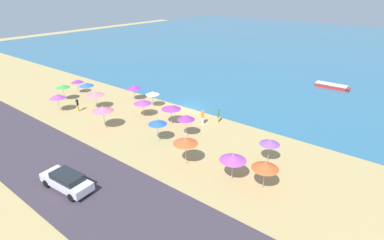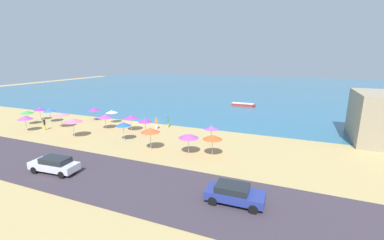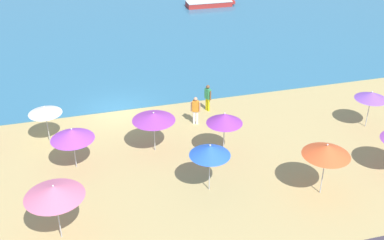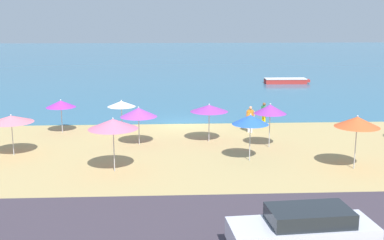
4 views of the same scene
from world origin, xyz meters
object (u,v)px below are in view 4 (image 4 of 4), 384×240
at_px(beach_umbrella_13, 139,112).
at_px(beach_umbrella_5, 250,120).
at_px(beach_umbrella_3, 11,119).
at_px(bather_2, 264,114).
at_px(beach_umbrella_4, 61,104).
at_px(beach_umbrella_2, 113,124).
at_px(beach_umbrella_12, 209,108).
at_px(beach_umbrella_1, 121,104).
at_px(bather_0, 250,118).
at_px(skiff_nearshore, 286,81).
at_px(beach_umbrella_11, 357,122).
at_px(beach_umbrella_9, 270,109).
at_px(parked_car_1, 303,229).

bearing_deg(beach_umbrella_13, beach_umbrella_5, -30.96).
distance_m(beach_umbrella_3, bather_2, 16.05).
relative_size(beach_umbrella_4, beach_umbrella_5, 0.87).
bearing_deg(beach_umbrella_2, beach_umbrella_12, 47.35).
bearing_deg(bather_2, beach_umbrella_3, -158.00).
xyz_separation_m(beach_umbrella_1, beach_umbrella_12, (5.41, -2.46, 0.12)).
relative_size(beach_umbrella_1, bather_0, 1.25).
bearing_deg(beach_umbrella_3, skiff_nearshore, 51.94).
xyz_separation_m(beach_umbrella_1, bather_2, (9.44, 1.12, -0.95)).
bearing_deg(beach_umbrella_2, beach_umbrella_5, 12.01).
bearing_deg(beach_umbrella_2, bather_2, 44.97).
height_order(beach_umbrella_4, beach_umbrella_11, beach_umbrella_11).
relative_size(beach_umbrella_3, beach_umbrella_4, 1.08).
height_order(beach_umbrella_3, bather_0, beach_umbrella_3).
distance_m(beach_umbrella_5, beach_umbrella_12, 4.42).
height_order(beach_umbrella_3, beach_umbrella_12, beach_umbrella_12).
bearing_deg(beach_umbrella_12, skiff_nearshore, 66.72).
relative_size(beach_umbrella_2, beach_umbrella_9, 1.04).
relative_size(beach_umbrella_1, bather_2, 1.26).
relative_size(beach_umbrella_4, beach_umbrella_12, 0.95).
relative_size(beach_umbrella_2, bather_2, 1.56).
xyz_separation_m(beach_umbrella_2, bather_0, (7.93, 7.67, -1.38)).
height_order(beach_umbrella_1, parked_car_1, beach_umbrella_1).
relative_size(beach_umbrella_2, bather_0, 1.53).
relative_size(parked_car_1, skiff_nearshore, 0.93).
xyz_separation_m(beach_umbrella_3, beach_umbrella_9, (14.16, 0.93, 0.22)).
relative_size(beach_umbrella_3, beach_umbrella_5, 0.95).
height_order(beach_umbrella_9, beach_umbrella_11, beach_umbrella_11).
xyz_separation_m(beach_umbrella_3, parked_car_1, (12.55, -11.77, -1.18)).
bearing_deg(bather_2, beach_umbrella_1, -173.22).
distance_m(beach_umbrella_12, beach_umbrella_13, 4.18).
bearing_deg(beach_umbrella_4, beach_umbrella_3, -106.32).
bearing_deg(parked_car_1, beach_umbrella_5, 89.78).
relative_size(beach_umbrella_5, beach_umbrella_11, 0.93).
xyz_separation_m(beach_umbrella_9, beach_umbrella_13, (-7.49, 0.99, -0.30)).
bearing_deg(beach_umbrella_1, beach_umbrella_9, -24.25).
xyz_separation_m(beach_umbrella_5, bather_2, (2.26, 7.63, -1.22)).
relative_size(beach_umbrella_3, parked_car_1, 0.51).
bearing_deg(beach_umbrella_11, skiff_nearshore, 82.30).
bearing_deg(parked_car_1, beach_umbrella_3, 136.84).
distance_m(beach_umbrella_11, beach_umbrella_13, 12.03).
height_order(beach_umbrella_12, skiff_nearshore, beach_umbrella_12).
distance_m(beach_umbrella_2, beach_umbrella_3, 6.54).
relative_size(beach_umbrella_1, beach_umbrella_5, 0.87).
height_order(beach_umbrella_9, beach_umbrella_12, beach_umbrella_9).
distance_m(bather_2, skiff_nearshore, 22.79).
bearing_deg(beach_umbrella_3, beach_umbrella_9, 3.77).
bearing_deg(beach_umbrella_9, beach_umbrella_4, 161.43).
bearing_deg(bather_2, beach_umbrella_2, -135.03).
bearing_deg(beach_umbrella_4, skiff_nearshore, 48.16).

